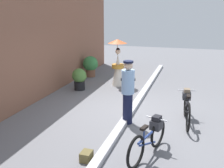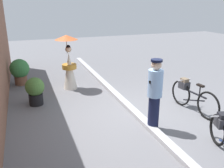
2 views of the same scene
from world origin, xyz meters
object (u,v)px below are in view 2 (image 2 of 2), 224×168
(person_officer, at_px, (155,93))
(person_with_parasol, at_px, (69,63))
(potted_plant_by_door, at_px, (20,70))
(potted_plant_small, at_px, (35,90))
(bicycle_far_side, at_px, (192,95))

(person_officer, relative_size, person_with_parasol, 0.92)
(person_officer, bearing_deg, potted_plant_by_door, 32.22)
(person_officer, distance_m, potted_plant_small, 3.58)
(bicycle_far_side, height_order, potted_plant_small, bicycle_far_side)
(potted_plant_by_door, bearing_deg, person_officer, -147.78)
(bicycle_far_side, relative_size, potted_plant_by_door, 1.88)
(potted_plant_small, bearing_deg, person_officer, -134.76)
(person_with_parasol, height_order, potted_plant_small, person_with_parasol)
(bicycle_far_side, xyz_separation_m, person_officer, (-0.56, 1.51, 0.47))
(bicycle_far_side, distance_m, potted_plant_by_door, 6.01)
(person_officer, xyz_separation_m, person_with_parasol, (3.55, 1.31, 0.00))
(potted_plant_by_door, bearing_deg, potted_plant_small, -169.58)
(person_officer, distance_m, person_with_parasol, 3.78)
(person_officer, height_order, potted_plant_by_door, person_officer)
(person_officer, relative_size, potted_plant_small, 2.06)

